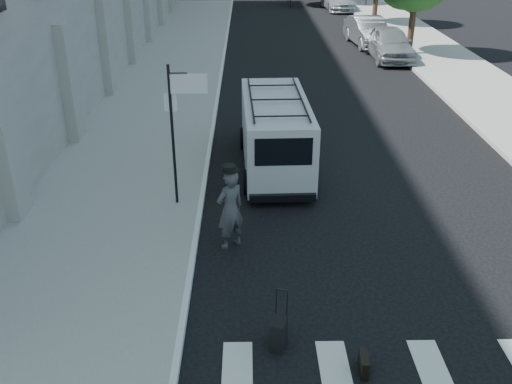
{
  "coord_description": "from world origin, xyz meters",
  "views": [
    {
      "loc": [
        -0.8,
        -9.65,
        6.74
      ],
      "look_at": [
        -0.63,
        1.4,
        1.3
      ],
      "focal_mm": 40.0,
      "sensor_mm": 36.0,
      "label": 1
    }
  ],
  "objects_px": {
    "businessman": "(230,210)",
    "suitcase": "(279,333)",
    "briefcase": "(364,364)",
    "parked_car_c": "(338,0)",
    "cargo_van": "(275,132)",
    "parked_car_a": "(390,43)",
    "parked_car_b": "(368,32)"
  },
  "relations": [
    {
      "from": "businessman",
      "to": "suitcase",
      "type": "height_order",
      "value": "businessman"
    },
    {
      "from": "suitcase",
      "to": "briefcase",
      "type": "bearing_deg",
      "value": -8.5
    },
    {
      "from": "briefcase",
      "to": "parked_car_c",
      "type": "height_order",
      "value": "parked_car_c"
    },
    {
      "from": "cargo_van",
      "to": "parked_car_a",
      "type": "relative_size",
      "value": 1.16
    },
    {
      "from": "parked_car_b",
      "to": "businessman",
      "type": "bearing_deg",
      "value": -114.42
    },
    {
      "from": "businessman",
      "to": "parked_car_c",
      "type": "height_order",
      "value": "businessman"
    },
    {
      "from": "businessman",
      "to": "parked_car_b",
      "type": "height_order",
      "value": "businessman"
    },
    {
      "from": "briefcase",
      "to": "parked_car_b",
      "type": "bearing_deg",
      "value": 82.72
    },
    {
      "from": "businessman",
      "to": "briefcase",
      "type": "bearing_deg",
      "value": 83.02
    },
    {
      "from": "parked_car_b",
      "to": "parked_car_c",
      "type": "bearing_deg",
      "value": 83.11
    },
    {
      "from": "suitcase",
      "to": "cargo_van",
      "type": "distance_m",
      "value": 7.8
    },
    {
      "from": "cargo_van",
      "to": "parked_car_b",
      "type": "bearing_deg",
      "value": 68.56
    },
    {
      "from": "cargo_van",
      "to": "parked_car_a",
      "type": "height_order",
      "value": "cargo_van"
    },
    {
      "from": "cargo_van",
      "to": "suitcase",
      "type": "bearing_deg",
      "value": -94.0
    },
    {
      "from": "parked_car_a",
      "to": "parked_car_c",
      "type": "bearing_deg",
      "value": 90.4
    },
    {
      "from": "parked_car_a",
      "to": "parked_car_b",
      "type": "bearing_deg",
      "value": 97.39
    },
    {
      "from": "briefcase",
      "to": "parked_car_c",
      "type": "bearing_deg",
      "value": 86.06
    },
    {
      "from": "suitcase",
      "to": "parked_car_b",
      "type": "xyz_separation_m",
      "value": [
        6.23,
        24.58,
        0.49
      ]
    },
    {
      "from": "parked_car_a",
      "to": "parked_car_c",
      "type": "height_order",
      "value": "parked_car_a"
    },
    {
      "from": "businessman",
      "to": "parked_car_a",
      "type": "relative_size",
      "value": 0.39
    },
    {
      "from": "parked_car_a",
      "to": "briefcase",
      "type": "bearing_deg",
      "value": -104.07
    },
    {
      "from": "suitcase",
      "to": "parked_car_a",
      "type": "distance_m",
      "value": 22.31
    },
    {
      "from": "businessman",
      "to": "suitcase",
      "type": "bearing_deg",
      "value": 68.51
    },
    {
      "from": "briefcase",
      "to": "suitcase",
      "type": "xyz_separation_m",
      "value": [
        -1.35,
        0.64,
        0.12
      ]
    },
    {
      "from": "parked_car_a",
      "to": "parked_car_b",
      "type": "distance_m",
      "value": 3.33
    },
    {
      "from": "briefcase",
      "to": "suitcase",
      "type": "distance_m",
      "value": 1.5
    },
    {
      "from": "suitcase",
      "to": "parked_car_c",
      "type": "relative_size",
      "value": 0.22
    },
    {
      "from": "parked_car_c",
      "to": "parked_car_a",
      "type": "bearing_deg",
      "value": -92.68
    },
    {
      "from": "briefcase",
      "to": "cargo_van",
      "type": "distance_m",
      "value": 8.51
    },
    {
      "from": "parked_car_c",
      "to": "cargo_van",
      "type": "bearing_deg",
      "value": -105.18
    },
    {
      "from": "briefcase",
      "to": "suitcase",
      "type": "relative_size",
      "value": 0.41
    },
    {
      "from": "cargo_van",
      "to": "parked_car_c",
      "type": "bearing_deg",
      "value": 76.34
    }
  ]
}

